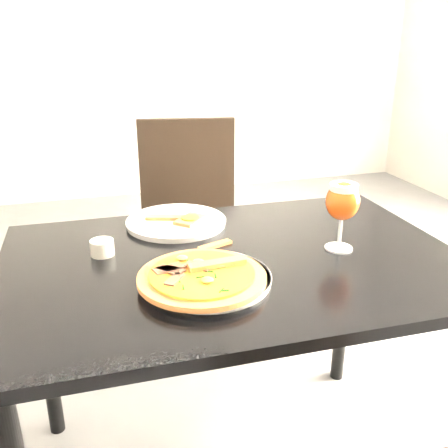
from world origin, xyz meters
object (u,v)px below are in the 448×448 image
object	(u,v)px
beer_glass	(343,202)
pizza	(202,276)
chair_far	(190,223)
dining_table	(234,288)

from	to	relation	value
beer_glass	pizza	bearing A→B (deg)	-166.41
chair_far	dining_table	bearing A→B (deg)	-84.79
chair_far	beer_glass	distance (m)	0.98
dining_table	chair_far	bearing A→B (deg)	86.38
pizza	chair_far	bearing A→B (deg)	78.95
dining_table	beer_glass	xyz separation A→B (m)	(0.29, -0.03, 0.23)
chair_far	pizza	bearing A→B (deg)	-90.97
chair_far	beer_glass	world-z (taller)	chair_far
dining_table	chair_far	xyz separation A→B (m)	(0.07, 0.85, -0.13)
pizza	beer_glass	size ratio (longest dim) A/B	1.59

